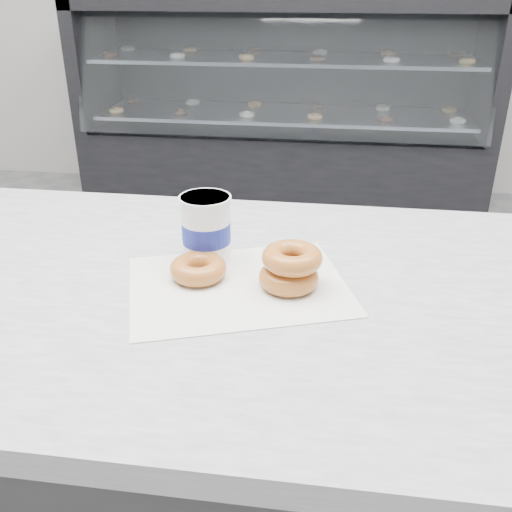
% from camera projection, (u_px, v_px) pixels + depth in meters
% --- Properties ---
extents(ground, '(5.00, 5.00, 0.00)m').
position_uv_depth(ground, '(217.00, 432.00, 1.86)').
color(ground, gray).
rests_on(ground, ground).
extents(counter, '(3.06, 0.76, 0.90)m').
position_uv_depth(counter, '(150.00, 476.00, 1.13)').
color(counter, '#333335').
rests_on(counter, ground).
extents(display_case, '(2.40, 0.74, 1.25)m').
position_uv_depth(display_case, '(283.00, 128.00, 3.53)').
color(display_case, black).
rests_on(display_case, ground).
extents(wax_paper, '(0.41, 0.36, 0.00)m').
position_uv_depth(wax_paper, '(238.00, 285.00, 0.91)').
color(wax_paper, silver).
rests_on(wax_paper, counter).
extents(donut_single, '(0.10, 0.10, 0.03)m').
position_uv_depth(donut_single, '(198.00, 269.00, 0.92)').
color(donut_single, '#BE6D34').
rests_on(donut_single, wax_paper).
extents(donut_stack, '(0.10, 0.10, 0.07)m').
position_uv_depth(donut_stack, '(290.00, 268.00, 0.89)').
color(donut_stack, '#BE6D34').
rests_on(donut_stack, wax_paper).
extents(coffee_cup, '(0.10, 0.10, 0.12)m').
position_uv_depth(coffee_cup, '(206.00, 228.00, 0.96)').
color(coffee_cup, white).
rests_on(coffee_cup, counter).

